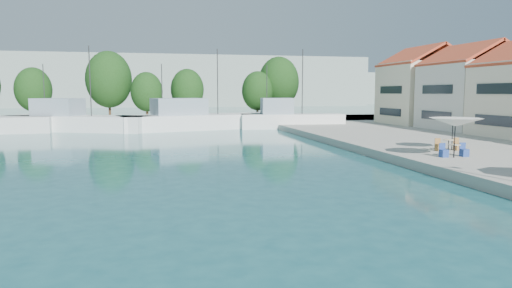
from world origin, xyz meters
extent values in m
cube|color=#A3A093|center=(-8.00, 67.00, 0.30)|extent=(90.00, 16.00, 0.60)
cube|color=gray|center=(-30.00, 160.00, 8.00)|extent=(180.00, 40.00, 16.00)
cube|color=gray|center=(40.00, 180.00, 6.00)|extent=(140.00, 40.00, 12.00)
cube|color=silver|center=(24.00, 42.00, 4.10)|extent=(8.00, 8.50, 7.00)
pyramid|color=#BF532A|center=(24.00, 42.00, 9.40)|extent=(8.40, 8.80, 1.80)
cube|color=#F1E4C0|center=(24.00, 51.00, 4.35)|extent=(8.60, 8.50, 7.50)
pyramid|color=#BF532A|center=(24.00, 51.00, 9.90)|extent=(9.00, 8.80, 1.80)
cube|color=white|center=(-17.38, 55.79, 0.70)|extent=(17.45, 10.96, 2.20)
cube|color=#8395A2|center=(-19.73, 56.82, 2.80)|extent=(6.08, 5.20, 2.00)
cylinder|color=#2D2D2D|center=(-15.81, 55.10, 5.80)|extent=(0.12, 0.12, 8.00)
cylinder|color=#2D2D2D|center=(-21.30, 57.51, 4.80)|extent=(0.10, 0.10, 6.00)
cube|color=white|center=(-2.91, 55.78, 0.70)|extent=(20.76, 10.19, 2.20)
cube|color=#8395A2|center=(-5.83, 55.01, 2.80)|extent=(6.85, 5.43, 2.00)
cylinder|color=#2D2D2D|center=(-0.97, 56.30, 5.80)|extent=(0.12, 0.12, 8.00)
cylinder|color=#2D2D2D|center=(-7.77, 54.50, 4.80)|extent=(0.10, 0.10, 6.00)
cube|color=white|center=(8.13, 54.44, 0.70)|extent=(13.07, 4.51, 2.20)
cube|color=#8395A2|center=(6.22, 54.62, 2.80)|extent=(4.07, 2.91, 2.00)
cylinder|color=#2D2D2D|center=(9.41, 54.32, 5.80)|extent=(0.12, 0.12, 8.00)
cylinder|color=#2D2D2D|center=(4.94, 54.74, 4.80)|extent=(0.10, 0.10, 6.00)
cylinder|color=#3F2B19|center=(-25.42, 69.72, 2.25)|extent=(0.36, 0.36, 3.30)
ellipsoid|color=#163210|center=(-25.42, 69.72, 4.89)|extent=(5.01, 5.01, 6.27)
cylinder|color=#3F2B19|center=(-15.37, 71.95, 2.84)|extent=(0.36, 0.36, 4.48)
ellipsoid|color=#163210|center=(-15.37, 71.95, 6.43)|extent=(6.81, 6.81, 8.52)
cylinder|color=#3F2B19|center=(-9.80, 68.92, 2.13)|extent=(0.36, 0.36, 3.06)
ellipsoid|color=#163210|center=(-9.80, 68.92, 4.58)|extent=(4.65, 4.65, 5.82)
cylinder|color=#3F2B19|center=(-3.74, 70.63, 2.26)|extent=(0.36, 0.36, 3.33)
ellipsoid|color=#163210|center=(-3.74, 70.63, 4.93)|extent=(5.06, 5.06, 6.33)
cylinder|color=#3F2B19|center=(6.86, 68.73, 2.19)|extent=(0.36, 0.36, 3.18)
ellipsoid|color=#163210|center=(6.86, 68.73, 4.73)|extent=(4.83, 4.83, 6.04)
cylinder|color=#3F2B19|center=(10.63, 70.14, 2.72)|extent=(0.36, 0.36, 4.24)
ellipsoid|color=#163210|center=(10.63, 70.14, 6.11)|extent=(6.44, 6.44, 8.05)
cylinder|color=black|center=(8.87, 23.48, 1.79)|extent=(0.06, 0.06, 2.38)
cone|color=silver|center=(8.87, 23.48, 2.73)|extent=(3.10, 3.10, 0.50)
cylinder|color=black|center=(11.18, 26.93, 1.68)|extent=(0.06, 0.06, 2.16)
cone|color=beige|center=(11.18, 26.93, 2.51)|extent=(2.83, 2.83, 0.50)
cylinder|color=black|center=(9.11, 23.80, 0.97)|extent=(0.06, 0.06, 0.74)
cylinder|color=#BFAF8C|center=(9.11, 23.80, 1.34)|extent=(0.70, 0.70, 0.04)
cube|color=navy|center=(9.81, 23.80, 0.83)|extent=(0.42, 0.42, 0.46)
cube|color=navy|center=(8.41, 23.80, 0.83)|extent=(0.42, 0.42, 0.46)
cylinder|color=black|center=(10.62, 26.50, 0.97)|extent=(0.06, 0.06, 0.74)
cylinder|color=#BFAF8C|center=(10.62, 26.50, 1.34)|extent=(0.70, 0.70, 0.04)
cube|color=olive|center=(11.32, 26.50, 0.83)|extent=(0.42, 0.42, 0.46)
cube|color=olive|center=(9.92, 26.50, 0.83)|extent=(0.42, 0.42, 0.46)
camera|label=1|loc=(-8.48, -0.38, 4.49)|focal=32.00mm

